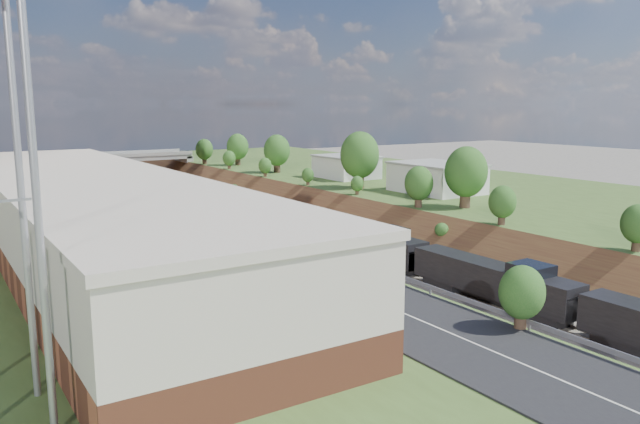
% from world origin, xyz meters
% --- Properties ---
extents(platform_right, '(44.00, 180.00, 5.00)m').
position_xyz_m(platform_right, '(33.00, 60.00, 2.50)').
color(platform_right, '#3F5924').
rests_on(platform_right, ground).
extents(embankment_left, '(10.00, 180.00, 10.00)m').
position_xyz_m(embankment_left, '(-11.00, 60.00, 0.00)').
color(embankment_left, brown).
rests_on(embankment_left, ground).
extents(embankment_right, '(10.00, 180.00, 10.00)m').
position_xyz_m(embankment_right, '(11.00, 60.00, 0.00)').
color(embankment_right, brown).
rests_on(embankment_right, ground).
extents(rail_left_track, '(1.58, 180.00, 0.18)m').
position_xyz_m(rail_left_track, '(-2.60, 60.00, 0.09)').
color(rail_left_track, gray).
rests_on(rail_left_track, ground).
extents(rail_right_track, '(1.58, 180.00, 0.18)m').
position_xyz_m(rail_right_track, '(2.60, 60.00, 0.09)').
color(rail_right_track, gray).
rests_on(rail_right_track, ground).
extents(road, '(8.00, 180.00, 0.10)m').
position_xyz_m(road, '(-15.50, 60.00, 5.05)').
color(road, black).
rests_on(road, platform_left).
extents(guardrail, '(0.10, 171.00, 0.70)m').
position_xyz_m(guardrail, '(-11.40, 59.80, 5.55)').
color(guardrail, '#99999E').
rests_on(guardrail, platform_left).
extents(commercial_building, '(14.30, 62.30, 7.00)m').
position_xyz_m(commercial_building, '(-28.00, 38.00, 8.51)').
color(commercial_building, brown).
rests_on(commercial_building, platform_left).
extents(overpass, '(24.50, 8.30, 7.40)m').
position_xyz_m(overpass, '(0.00, 122.00, 4.92)').
color(overpass, gray).
rests_on(overpass, ground).
extents(white_building_near, '(9.00, 12.00, 4.00)m').
position_xyz_m(white_building_near, '(23.50, 52.00, 7.00)').
color(white_building_near, silver).
rests_on(white_building_near, platform_right).
extents(white_building_far, '(8.00, 10.00, 3.60)m').
position_xyz_m(white_building_far, '(23.00, 74.00, 6.80)').
color(white_building_far, silver).
rests_on(white_building_far, platform_right).
extents(tree_right_large, '(5.25, 5.25, 7.61)m').
position_xyz_m(tree_right_large, '(17.00, 40.00, 9.38)').
color(tree_right_large, '#473323').
rests_on(tree_right_large, platform_right).
extents(tree_left_crest, '(2.45, 2.45, 3.55)m').
position_xyz_m(tree_left_crest, '(-11.80, 20.00, 7.04)').
color(tree_left_crest, '#473323').
rests_on(tree_left_crest, platform_left).
extents(freight_train, '(2.89, 147.75, 4.55)m').
position_xyz_m(freight_train, '(2.60, 72.27, 2.51)').
color(freight_train, black).
rests_on(freight_train, ground).
extents(suv, '(3.34, 6.46, 1.74)m').
position_xyz_m(suv, '(-16.96, 28.10, 5.97)').
color(suv, black).
rests_on(suv, road).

